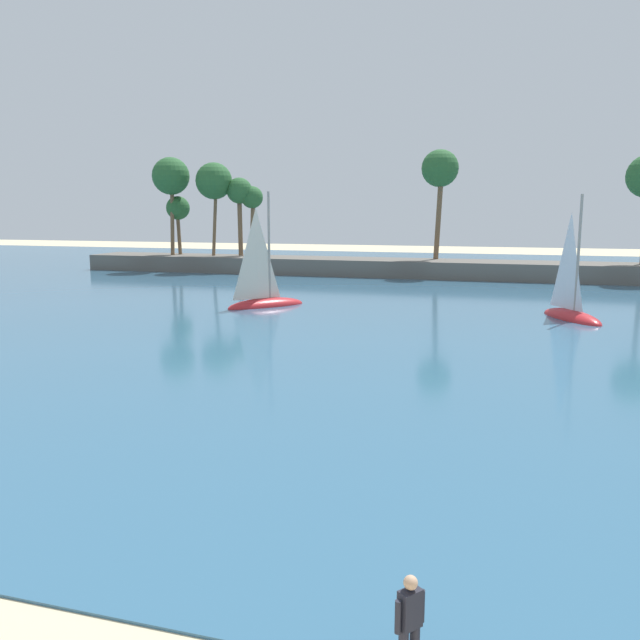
# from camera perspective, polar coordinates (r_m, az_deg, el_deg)

# --- Properties ---
(sea) EXTENTS (220.00, 99.20, 0.06)m
(sea) POSITION_cam_1_polar(r_m,az_deg,el_deg) (58.97, 9.48, 2.79)
(sea) COLOR #33607F
(sea) RESTS_ON ground
(palm_headland) EXTENTS (80.01, 6.49, 13.07)m
(palm_headland) POSITION_cam_1_polar(r_m,az_deg,el_deg) (68.70, 8.54, 6.77)
(palm_headland) COLOR #605B54
(palm_headland) RESTS_ON ground
(person_at_waterline) EXTENTS (0.38, 0.45, 1.67)m
(person_at_waterline) POSITION_cam_1_polar(r_m,az_deg,el_deg) (10.45, 7.85, -24.94)
(person_at_waterline) COLOR #23232D
(person_at_waterline) RESTS_ON ground
(sailboat_near_shore) EXTENTS (5.26, 5.73, 8.69)m
(sailboat_near_shore) POSITION_cam_1_polar(r_m,az_deg,el_deg) (46.73, -4.90, 2.16)
(sailboat_near_shore) COLOR red
(sailboat_near_shore) RESTS_ON sea
(sailboat_mid_bay) EXTENTS (4.27, 5.88, 8.34)m
(sailboat_mid_bay) POSITION_cam_1_polar(r_m,az_deg,el_deg) (44.17, 21.13, 1.08)
(sailboat_mid_bay) COLOR red
(sailboat_mid_bay) RESTS_ON sea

